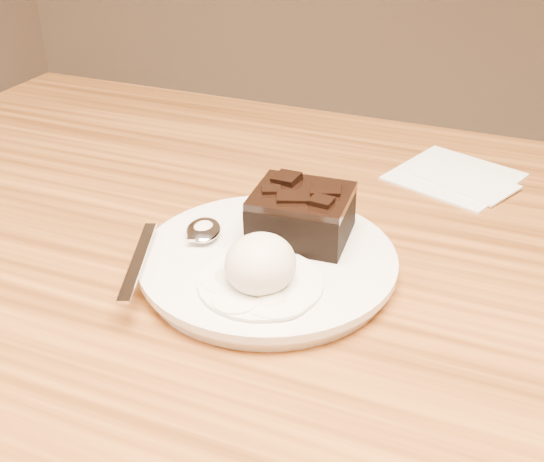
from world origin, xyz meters
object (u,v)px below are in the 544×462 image
at_px(spoon, 204,231).
at_px(napkin, 454,176).
at_px(ice_cream_scoop, 260,264).
at_px(plate, 268,264).
at_px(brownie, 301,217).

height_order(spoon, napkin, spoon).
height_order(ice_cream_scoop, spoon, ice_cream_scoop).
distance_m(plate, spoon, 0.07).
distance_m(brownie, napkin, 0.26).
xyz_separation_m(plate, napkin, (0.13, 0.28, -0.01)).
distance_m(plate, brownie, 0.06).
height_order(plate, napkin, plate).
xyz_separation_m(ice_cream_scoop, spoon, (-0.08, 0.05, -0.02)).
bearing_deg(ice_cream_scoop, brownie, 87.45).
bearing_deg(ice_cream_scoop, spoon, 146.97).
bearing_deg(napkin, ice_cream_scoop, -109.94).
bearing_deg(napkin, plate, -115.24).
distance_m(spoon, napkin, 0.34).
bearing_deg(napkin, brownie, -115.94).
bearing_deg(spoon, napkin, 32.19).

